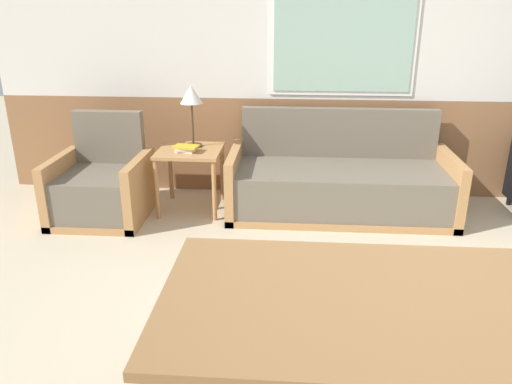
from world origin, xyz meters
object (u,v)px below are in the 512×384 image
at_px(table_lamp, 191,98).
at_px(dining_table, 428,316).
at_px(couch, 339,184).
at_px(side_table, 190,159).
at_px(armchair, 102,189).

xyz_separation_m(table_lamp, dining_table, (1.47, -2.81, -0.33)).
bearing_deg(couch, side_table, -178.80).
height_order(armchair, dining_table, armchair).
xyz_separation_m(couch, table_lamp, (-1.37, 0.07, 0.77)).
xyz_separation_m(armchair, dining_table, (2.25, -2.44, 0.44)).
xyz_separation_m(couch, armchair, (-2.16, -0.29, 0.00)).
bearing_deg(table_lamp, armchair, -155.21).
bearing_deg(couch, dining_table, -87.99).
bearing_deg(table_lamp, side_table, -98.81).
xyz_separation_m(couch, side_table, (-1.39, -0.03, 0.23)).
relative_size(couch, armchair, 2.21).
bearing_deg(couch, table_lamp, 176.98).
distance_m(table_lamp, dining_table, 3.18).
distance_m(couch, dining_table, 2.77).
distance_m(armchair, side_table, 0.84).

